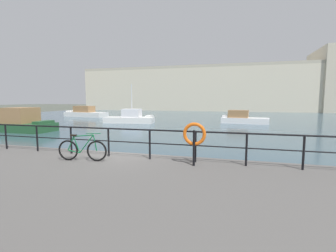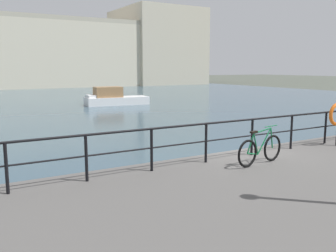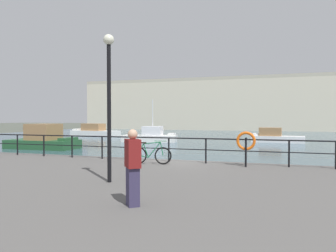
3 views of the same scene
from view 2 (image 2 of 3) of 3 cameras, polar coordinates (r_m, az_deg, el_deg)
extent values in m
plane|color=#4C5147|center=(11.95, 10.68, -7.40)|extent=(240.00, 240.00, 0.00)
cube|color=#385160|center=(39.66, -19.47, 3.66)|extent=(80.00, 60.00, 0.01)
cube|color=#C0B69F|center=(76.94, -1.77, 11.96)|extent=(14.57, 16.33, 14.63)
cube|color=#B1A993|center=(61.12, -24.13, 15.48)|extent=(73.57, 0.60, 0.70)
cube|color=white|center=(33.72, -7.86, 3.85)|extent=(5.73, 2.57, 0.71)
cube|color=#997047|center=(33.44, -9.20, 5.17)|extent=(2.51, 1.79, 0.91)
cube|color=white|center=(33.09, -11.76, 4.47)|extent=(0.81, 1.46, 0.24)
cylinder|color=black|center=(8.12, -23.57, -6.00)|extent=(0.07, 0.07, 1.05)
cylinder|color=black|center=(8.46, -12.44, -4.87)|extent=(0.07, 0.07, 1.05)
cylinder|color=black|center=(9.09, -2.54, -3.70)|extent=(0.07, 0.07, 1.05)
cylinder|color=black|center=(9.95, 5.85, -2.62)|extent=(0.07, 0.07, 1.05)
cylinder|color=black|center=(10.99, 12.77, -1.69)|extent=(0.07, 0.07, 1.05)
cylinder|color=black|center=(12.16, 18.41, -0.91)|extent=(0.07, 0.07, 1.05)
cylinder|color=black|center=(13.44, 23.03, -0.26)|extent=(0.07, 0.07, 1.05)
cylinder|color=black|center=(11.48, 15.85, 1.30)|extent=(24.65, 0.06, 0.06)
cylinder|color=black|center=(11.55, 15.74, -1.03)|extent=(24.65, 0.04, 0.04)
torus|color=black|center=(10.46, 15.73, -3.26)|extent=(0.72, 0.16, 0.72)
torus|color=black|center=(9.64, 12.10, -4.16)|extent=(0.72, 0.16, 0.72)
cylinder|color=#146638|center=(10.12, 14.59, -2.23)|extent=(0.55, 0.12, 0.66)
cylinder|color=#146638|center=(9.85, 13.33, -2.70)|extent=(0.24, 0.07, 0.58)
cylinder|color=#146638|center=(9.99, 14.31, -0.70)|extent=(0.72, 0.14, 0.11)
cylinder|color=#146638|center=(9.81, 12.88, -4.19)|extent=(0.43, 0.10, 0.12)
cylinder|color=#146638|center=(9.68, 12.57, -2.64)|extent=(0.26, 0.07, 0.51)
cylinder|color=#146638|center=(10.37, 15.62, -1.79)|extent=(0.14, 0.06, 0.57)
cube|color=black|center=(9.71, 13.04, -0.91)|extent=(0.23, 0.12, 0.05)
cylinder|color=#146638|center=(10.27, 15.53, -0.02)|extent=(0.52, 0.10, 0.02)
camera|label=1|loc=(12.07, 60.49, 2.57)|focal=26.05mm
camera|label=3|loc=(12.46, 82.75, -1.53)|focal=32.79mm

